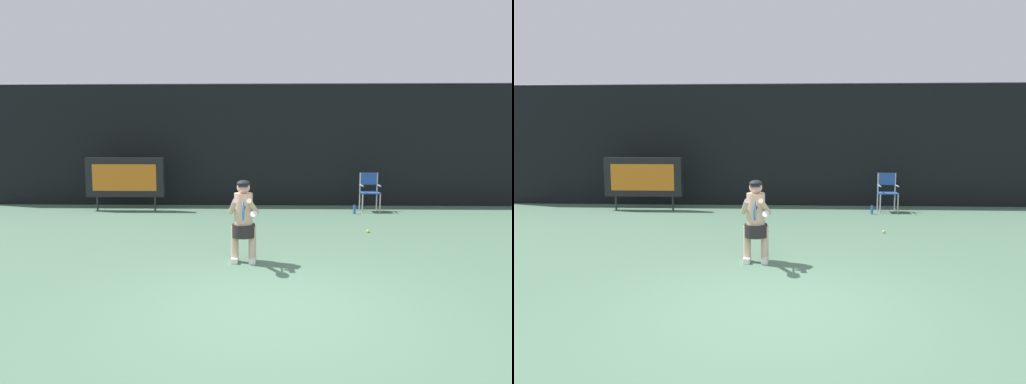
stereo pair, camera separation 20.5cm
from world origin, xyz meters
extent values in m
cube|color=#51765C|center=(0.00, 0.00, -0.01)|extent=(18.00, 22.00, 0.02)
cube|color=black|center=(0.00, 8.50, 1.80)|extent=(18.00, 0.12, 3.60)
cylinder|color=#38383D|center=(0.00, 8.50, 3.63)|extent=(18.00, 0.05, 0.05)
cube|color=black|center=(-4.06, 7.37, 0.95)|extent=(2.20, 0.20, 1.10)
cube|color=orange|center=(-4.06, 7.26, 0.95)|extent=(1.80, 0.01, 0.75)
cylinder|color=#2D2D33|center=(-4.89, 7.37, 0.20)|extent=(0.05, 0.05, 0.40)
cylinder|color=#2D2D33|center=(-3.24, 7.37, 0.20)|extent=(0.05, 0.05, 0.40)
cylinder|color=#B7B7BC|center=(2.57, 7.14, 0.26)|extent=(0.04, 0.04, 0.52)
cylinder|color=#B7B7BC|center=(3.05, 7.14, 0.26)|extent=(0.04, 0.04, 0.52)
cylinder|color=#B7B7BC|center=(2.57, 7.55, 0.26)|extent=(0.04, 0.04, 0.52)
cylinder|color=#B7B7BC|center=(3.05, 7.55, 0.26)|extent=(0.04, 0.04, 0.52)
cube|color=#274D96|center=(2.81, 7.35, 0.54)|extent=(0.52, 0.44, 0.03)
cylinder|color=#B7B7BC|center=(2.57, 7.55, 0.80)|extent=(0.04, 0.04, 0.56)
cylinder|color=#B7B7BC|center=(3.05, 7.55, 0.80)|extent=(0.04, 0.04, 0.56)
cube|color=#274D96|center=(2.81, 7.55, 0.91)|extent=(0.48, 0.02, 0.34)
cylinder|color=#B7B7BC|center=(2.57, 7.35, 0.74)|extent=(0.04, 0.44, 0.04)
cylinder|color=#B7B7BC|center=(3.05, 7.35, 0.74)|extent=(0.04, 0.44, 0.04)
cylinder|color=blue|center=(2.32, 6.97, 0.12)|extent=(0.07, 0.07, 0.24)
cylinder|color=black|center=(2.32, 6.97, 0.25)|extent=(0.03, 0.03, 0.03)
cube|color=white|center=(-0.60, 2.07, 0.04)|extent=(0.11, 0.26, 0.09)
cube|color=white|center=(-0.30, 2.07, 0.04)|extent=(0.11, 0.26, 0.09)
cylinder|color=#DBB293|center=(-0.60, 2.12, 0.31)|extent=(0.13, 0.13, 0.62)
cylinder|color=#DBB293|center=(-0.30, 2.12, 0.31)|extent=(0.13, 0.13, 0.62)
cylinder|color=black|center=(-0.45, 2.12, 0.54)|extent=(0.39, 0.39, 0.22)
cylinder|color=#DBB293|center=(-0.45, 2.12, 0.90)|extent=(0.31, 0.31, 0.56)
sphere|color=#DBB293|center=(-0.45, 2.12, 1.28)|extent=(0.22, 0.22, 0.22)
ellipsoid|color=black|center=(-0.45, 2.12, 1.34)|extent=(0.22, 0.22, 0.12)
cube|color=black|center=(-0.45, 2.02, 1.31)|extent=(0.17, 0.12, 0.02)
cylinder|color=#DBB293|center=(-0.62, 1.95, 0.98)|extent=(0.20, 0.50, 0.33)
cylinder|color=#DBB293|center=(-0.29, 1.95, 0.98)|extent=(0.20, 0.50, 0.33)
cylinder|color=white|center=(-0.27, 1.83, 0.87)|extent=(0.13, 0.12, 0.12)
cylinder|color=black|center=(-0.43, 1.88, 0.97)|extent=(0.03, 0.28, 0.03)
torus|color=#2966B4|center=(-0.43, 1.57, 0.97)|extent=(0.02, 0.31, 0.31)
ellipsoid|color=silver|center=(-0.43, 1.57, 0.97)|extent=(0.01, 0.26, 0.26)
sphere|color=#CCDB3D|center=(2.17, 4.54, 0.03)|extent=(0.07, 0.07, 0.07)
camera|label=1|loc=(-0.05, -5.58, 2.16)|focal=32.61mm
camera|label=2|loc=(0.15, -5.57, 2.16)|focal=32.61mm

